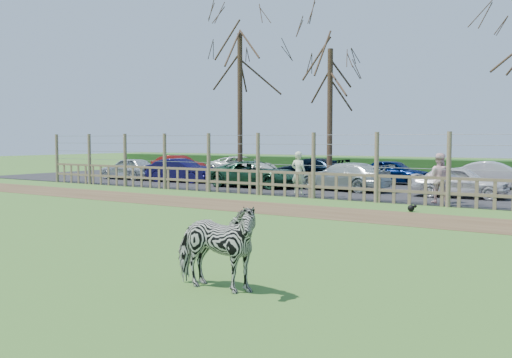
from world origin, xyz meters
The scene contains 21 objects.
ground centered at (0.00, 0.00, 0.00)m, with size 120.00×120.00×0.00m, color #5A8838.
dirt_strip centered at (0.00, 4.50, 0.01)m, with size 34.00×2.80×0.01m, color brown.
asphalt centered at (0.00, 14.50, 0.02)m, with size 44.00×13.00×0.04m, color #232326.
hedge centered at (0.00, 21.50, 0.55)m, with size 46.00×2.00×1.10m, color #1E4716.
fence centered at (0.00, 8.00, 0.80)m, with size 30.16×0.16×2.50m.
tree_left centered at (-6.50, 12.50, 5.62)m, with size 4.80×4.80×7.88m.
tree_mid centered at (-2.00, 13.50, 4.87)m, with size 4.80×4.80×6.83m.
zebra centered at (4.88, -4.55, 0.66)m, with size 0.71×1.56×1.32m, color gray.
visitor_a centered at (-1.02, 8.68, 0.90)m, with size 0.63×0.41×1.72m, color beige.
visitor_b centered at (4.48, 8.72, 0.90)m, with size 0.84×0.65×1.72m, color beige.
crow centered at (4.37, 6.15, 0.11)m, with size 0.28×0.21×0.23m.
car_0 centered at (-13.01, 11.19, 0.64)m, with size 1.42×3.52×1.20m, color #AEB6BA.
car_1 centered at (-9.32, 11.22, 0.64)m, with size 1.27×3.64×1.20m, color #110E3F.
car_2 centered at (-4.36, 10.70, 0.64)m, with size 1.99×4.32×1.20m, color #1C482F.
car_3 centered at (-0.28, 11.34, 0.64)m, with size 1.68×4.13×1.20m, color #B0BDBB.
car_4 centered at (4.64, 11.00, 0.64)m, with size 1.42×3.52×1.20m, color silver.
car_7 centered at (-13.37, 15.71, 0.64)m, with size 1.27×3.64×1.20m, color maroon.
car_8 centered at (-9.00, 16.38, 0.64)m, with size 1.99×4.32×1.20m, color silver.
car_9 centered at (-4.24, 15.66, 0.64)m, with size 1.68×4.13×1.20m, color black.
car_10 centered at (0.28, 15.99, 0.64)m, with size 1.42×3.52×1.20m, color #021345.
car_11 centered at (4.98, 15.97, 0.64)m, with size 1.27×3.64×1.20m, color silver.
Camera 1 is at (9.94, -11.17, 2.24)m, focal length 40.00 mm.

